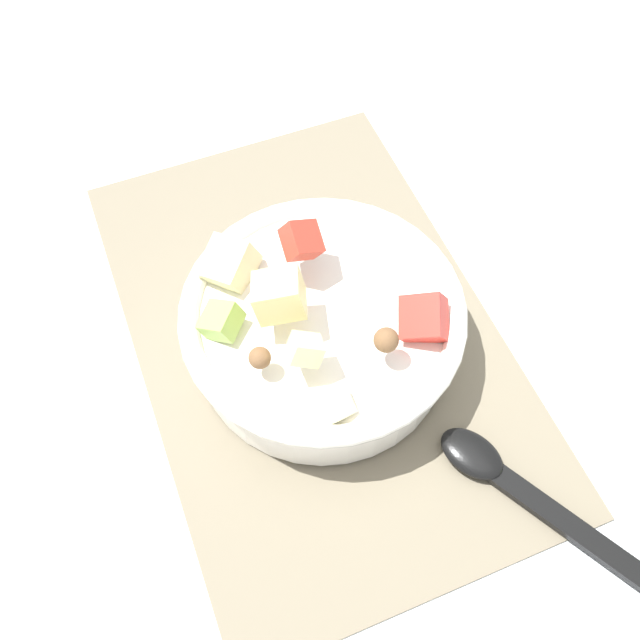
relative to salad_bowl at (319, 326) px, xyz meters
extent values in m
plane|color=silver|center=(-0.02, 0.00, -0.05)|extent=(2.40, 2.40, 0.00)
cube|color=#756B56|center=(-0.02, 0.00, -0.04)|extent=(0.50, 0.32, 0.01)
cylinder|color=white|center=(0.00, 0.00, -0.01)|extent=(0.22, 0.22, 0.06)
torus|color=white|center=(0.00, 0.00, 0.02)|extent=(0.24, 0.24, 0.02)
cube|color=beige|center=(-0.07, -0.06, 0.03)|extent=(0.06, 0.06, 0.05)
cube|color=red|center=(0.04, 0.07, 0.04)|extent=(0.05, 0.05, 0.05)
cube|color=beige|center=(0.05, -0.03, 0.05)|extent=(0.03, 0.03, 0.03)
cube|color=#E5D684|center=(0.00, -0.03, 0.06)|extent=(0.05, 0.05, 0.04)
cube|color=#BC3828|center=(-0.05, 0.00, 0.06)|extent=(0.04, 0.03, 0.04)
cube|color=#9EC656|center=(-0.01, -0.08, 0.04)|extent=(0.04, 0.04, 0.03)
sphere|color=brown|center=(0.03, -0.06, 0.04)|extent=(0.03, 0.02, 0.03)
sphere|color=brown|center=(0.06, 0.03, 0.05)|extent=(0.03, 0.03, 0.02)
cube|color=beige|center=(0.08, -0.02, 0.03)|extent=(0.03, 0.03, 0.03)
ellipsoid|color=black|center=(0.14, 0.08, -0.03)|extent=(0.07, 0.06, 0.01)
cube|color=black|center=(0.23, 0.13, -0.04)|extent=(0.16, 0.10, 0.01)
camera|label=1|loc=(0.29, -0.11, 0.52)|focal=39.60mm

